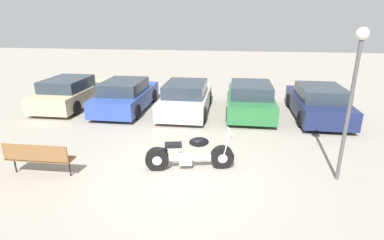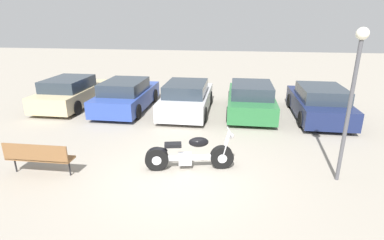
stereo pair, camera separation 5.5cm
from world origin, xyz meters
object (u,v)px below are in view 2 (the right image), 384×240
object	(u,v)px
parked_car_navy	(319,103)
park_bench	(38,156)
parked_car_green	(251,99)
parked_car_silver	(187,98)
lamp_post	(354,82)
parked_car_blue	(127,96)
motorcycle	(188,155)
parked_car_champagne	(71,92)

from	to	relation	value
parked_car_navy	park_bench	xyz separation A→B (m)	(-8.16, -5.86, -0.07)
parked_car_green	park_bench	world-z (taller)	parked_car_green
parked_car_silver	parked_car_green	size ratio (longest dim) A/B	1.00
parked_car_green	lamp_post	size ratio (longest dim) A/B	1.15
parked_car_silver	parked_car_green	bearing A→B (deg)	4.38
parked_car_silver	lamp_post	xyz separation A→B (m)	(4.59, -5.02, 1.84)
parked_car_navy	lamp_post	distance (m)	5.39
parked_car_navy	lamp_post	size ratio (longest dim) A/B	1.15
parked_car_blue	parked_car_green	xyz separation A→B (m)	(5.31, 0.18, 0.00)
parked_car_blue	parked_car_silver	xyz separation A→B (m)	(2.66, -0.02, 0.00)
motorcycle	parked_car_green	bearing A→B (deg)	70.66
lamp_post	parked_car_green	bearing A→B (deg)	110.35
parked_car_champagne	parked_car_blue	size ratio (longest dim) A/B	1.00
parked_car_blue	parked_car_silver	world-z (taller)	same
parked_car_blue	park_bench	bearing A→B (deg)	-91.82
parked_car_champagne	park_bench	distance (m)	6.56
motorcycle	park_bench	size ratio (longest dim) A/B	1.37
parked_car_blue	lamp_post	world-z (taller)	lamp_post
motorcycle	parked_car_champagne	distance (m)	8.05
motorcycle	parked_car_champagne	size ratio (longest dim) A/B	0.56
park_bench	parked_car_blue	bearing A→B (deg)	88.18
parked_car_blue	parked_car_silver	bearing A→B (deg)	-0.53
parked_car_silver	park_bench	size ratio (longest dim) A/B	2.45
parked_car_silver	lamp_post	world-z (taller)	lamp_post
motorcycle	lamp_post	size ratio (longest dim) A/B	0.64
parked_car_green	parked_car_champagne	bearing A→B (deg)	180.00
parked_car_champagne	lamp_post	world-z (taller)	lamp_post
motorcycle	parked_car_blue	size ratio (longest dim) A/B	0.56
parked_car_blue	parked_car_navy	size ratio (longest dim) A/B	1.00
parked_car_champagne	parked_car_green	xyz separation A→B (m)	(7.97, -0.00, 0.00)
parked_car_silver	parked_car_green	world-z (taller)	same
parked_car_blue	parked_car_navy	distance (m)	7.97
parked_car_champagne	motorcycle	bearing A→B (deg)	-40.14
parked_car_silver	park_bench	xyz separation A→B (m)	(-2.84, -5.87, -0.07)
parked_car_blue	parked_car_navy	world-z (taller)	same
lamp_post	park_bench	bearing A→B (deg)	-173.49
parked_car_green	parked_car_navy	size ratio (longest dim) A/B	1.00
park_bench	lamp_post	size ratio (longest dim) A/B	0.47
parked_car_champagne	parked_car_navy	xyz separation A→B (m)	(10.62, -0.21, 0.00)
parked_car_champagne	park_bench	bearing A→B (deg)	-67.89
parked_car_blue	parked_car_silver	size ratio (longest dim) A/B	1.00
motorcycle	parked_car_navy	distance (m)	6.69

